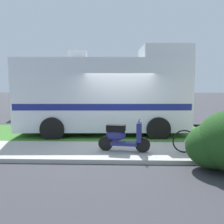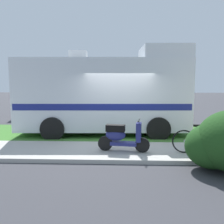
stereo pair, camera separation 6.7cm
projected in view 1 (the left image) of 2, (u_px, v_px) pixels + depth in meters
name	position (u px, v px, depth m)	size (l,w,h in m)	color
ground_plane	(120.00, 144.00, 8.76)	(80.00, 80.00, 0.00)	#38383D
sidewalk	(120.00, 152.00, 7.56)	(24.00, 2.00, 0.12)	#ADAAA3
grass_strip	(120.00, 134.00, 10.24)	(24.00, 3.40, 0.08)	#3D752D
motorhome_rv	(106.00, 94.00, 10.16)	(6.82, 2.85, 3.57)	silver
scooter	(122.00, 136.00, 7.34)	(1.55, 0.54, 0.97)	black
bicycle	(204.00, 141.00, 7.11)	(1.77, 0.52, 0.90)	black
pickup_truck_near	(54.00, 102.00, 15.09)	(5.73, 2.20, 1.74)	silver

